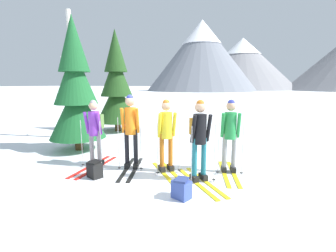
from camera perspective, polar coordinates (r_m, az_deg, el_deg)
The scene contains 12 objects.
ground_plane at distance 5.99m, azimuth -3.17°, elevation -10.68°, with size 400.00×400.00×0.00m, color white.
skier_in_purple at distance 6.47m, azimuth -16.64°, elevation -0.79°, with size 0.61×1.80×1.70m.
skier_in_orange at distance 6.09m, azimuth -8.63°, elevation -0.21°, with size 0.80×1.75×1.84m.
skier_in_yellow at distance 5.78m, azimuth -0.40°, elevation -1.54°, with size 1.23×1.40×1.74m.
skier_in_black at distance 5.25m, azimuth 7.30°, elevation -2.33°, with size 1.39×1.55×1.77m.
skier_in_green at distance 5.92m, azimuth 14.19°, elevation -1.37°, with size 0.74×1.74×1.74m.
pine_tree_near at distance 8.17m, azimuth -20.65°, elevation 7.77°, with size 1.72×1.72×4.14m.
pine_tree_mid at distance 11.10m, azimuth -11.89°, elevation 9.14°, with size 1.82×1.82×4.40m.
birch_tree_tall at distance 10.05m, azimuth -21.33°, elevation 10.74°, with size 0.62×0.65×4.74m.
backpack_on_snow_front at distance 4.67m, azimuth 3.15°, elevation -14.32°, with size 0.39×0.34×0.38m.
backpack_on_snow_beside at distance 5.85m, azimuth -16.67°, elevation -9.66°, with size 0.39×0.34×0.38m.
mountain_ridge_distant at distance 91.36m, azimuth 26.25°, elevation 14.07°, with size 87.06×58.77×21.67m.
Camera 1 is at (2.26, -5.14, 2.09)m, focal length 26.24 mm.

